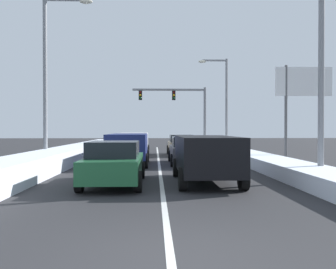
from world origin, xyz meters
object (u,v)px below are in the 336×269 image
object	(u,v)px
street_lamp_left_mid	(51,66)
roadside_sign_right	(304,92)
sedan_charcoal_right_lane_second	(187,150)
suv_silver_center_lane_third	(134,142)
traffic_light_gantry	(182,104)
street_lamp_right_mid	(223,96)
suv_black_right_lane_nearest	(206,154)
sedan_tan_right_lane_third	(181,145)
street_lamp_right_near	(313,38)
sedan_green_center_lane_nearest	(114,163)
suv_navy_center_lane_second	(128,146)

from	to	relation	value
street_lamp_left_mid	roadside_sign_right	bearing A→B (deg)	1.34
sedan_charcoal_right_lane_second	suv_silver_center_lane_third	bearing A→B (deg)	119.50
traffic_light_gantry	street_lamp_right_mid	world-z (taller)	street_lamp_right_mid
suv_black_right_lane_nearest	sedan_tan_right_lane_third	size ratio (longest dim) A/B	1.09
street_lamp_right_near	street_lamp_left_mid	bearing A→B (deg)	150.12
sedan_tan_right_lane_third	traffic_light_gantry	world-z (taller)	traffic_light_gantry
suv_silver_center_lane_third	street_lamp_right_mid	xyz separation A→B (m)	(7.56, 6.42, 3.89)
sedan_charcoal_right_lane_second	sedan_green_center_lane_nearest	distance (m)	8.11
street_lamp_right_near	roadside_sign_right	world-z (taller)	street_lamp_right_near
suv_black_right_lane_nearest	suv_navy_center_lane_second	size ratio (longest dim) A/B	1.00
traffic_light_gantry	street_lamp_right_near	bearing A→B (deg)	-82.79
traffic_light_gantry	roadside_sign_right	distance (m)	17.84
sedan_green_center_lane_nearest	street_lamp_right_mid	world-z (taller)	street_lamp_right_mid
traffic_light_gantry	street_lamp_right_near	xyz separation A→B (m)	(3.01, -23.82, 0.80)
sedan_charcoal_right_lane_second	sedan_green_center_lane_nearest	xyz separation A→B (m)	(-3.20, -7.45, 0.00)
traffic_light_gantry	roadside_sign_right	xyz separation A→B (m)	(5.54, -16.95, -0.48)
traffic_light_gantry	suv_navy_center_lane_second	bearing A→B (deg)	-103.48
street_lamp_right_near	traffic_light_gantry	bearing A→B (deg)	97.21
sedan_tan_right_lane_third	street_lamp_right_mid	world-z (taller)	street_lamp_right_mid
suv_navy_center_lane_second	street_lamp_right_mid	bearing A→B (deg)	59.82
street_lamp_right_near	street_lamp_right_mid	distance (m)	19.07
street_lamp_right_near	sedan_charcoal_right_lane_second	bearing A→B (deg)	120.57
sedan_green_center_lane_nearest	roadside_sign_right	xyz separation A→B (m)	(9.74, 7.52, 3.25)
street_lamp_left_mid	roadside_sign_right	xyz separation A→B (m)	(13.90, 0.33, -1.33)
sedan_green_center_lane_nearest	street_lamp_right_near	bearing A→B (deg)	5.20
sedan_charcoal_right_lane_second	roadside_sign_right	xyz separation A→B (m)	(6.54, 0.07, 3.25)
suv_navy_center_lane_second	sedan_green_center_lane_nearest	bearing A→B (deg)	-89.84
suv_silver_center_lane_third	street_lamp_right_near	size ratio (longest dim) A/B	0.55
sedan_charcoal_right_lane_second	roadside_sign_right	bearing A→B (deg)	0.60
sedan_charcoal_right_lane_second	suv_navy_center_lane_second	distance (m)	3.28
suv_black_right_lane_nearest	sedan_tan_right_lane_third	world-z (taller)	suv_black_right_lane_nearest
sedan_charcoal_right_lane_second	street_lamp_right_mid	distance (m)	13.63
sedan_green_center_lane_nearest	street_lamp_right_near	distance (m)	8.55
roadside_sign_right	suv_black_right_lane_nearest	bearing A→B (deg)	-132.41
sedan_charcoal_right_lane_second	sedan_tan_right_lane_third	size ratio (longest dim) A/B	1.00
street_lamp_left_mid	sedan_charcoal_right_lane_second	bearing A→B (deg)	2.00
sedan_tan_right_lane_third	traffic_light_gantry	xyz separation A→B (m)	(0.86, 10.28, 3.73)
suv_black_right_lane_nearest	traffic_light_gantry	size ratio (longest dim) A/B	0.65
traffic_light_gantry	sedan_green_center_lane_nearest	bearing A→B (deg)	-99.74
suv_navy_center_lane_second	suv_silver_center_lane_third	world-z (taller)	same
street_lamp_left_mid	suv_navy_center_lane_second	bearing A→B (deg)	-4.59
suv_navy_center_lane_second	street_lamp_left_mid	size ratio (longest dim) A/B	0.54
suv_silver_center_lane_third	roadside_sign_right	size ratio (longest dim) A/B	0.89
suv_navy_center_lane_second	roadside_sign_right	bearing A→B (deg)	3.86
suv_navy_center_lane_second	traffic_light_gantry	distance (m)	18.44
sedan_tan_right_lane_third	roadside_sign_right	bearing A→B (deg)	-46.17
suv_navy_center_lane_second	street_lamp_right_mid	size ratio (longest dim) A/B	0.60
sedan_green_center_lane_nearest	street_lamp_right_mid	size ratio (longest dim) A/B	0.55
sedan_green_center_lane_nearest	street_lamp_left_mid	xyz separation A→B (m)	(-4.16, 7.19, 4.58)
sedan_tan_right_lane_third	street_lamp_right_mid	xyz separation A→B (m)	(4.12, 5.53, 4.15)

